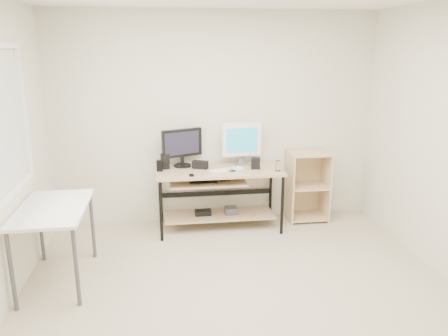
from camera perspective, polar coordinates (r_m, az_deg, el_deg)
name	(u,v)px	position (r m, az deg, el deg)	size (l,w,h in m)	color
room	(228,156)	(3.51, 0.53, 1.62)	(4.01, 4.01, 2.62)	#BAA98F
desk	(217,186)	(5.28, -0.88, -2.39)	(1.50, 0.65, 0.75)	tan
side_table	(53,215)	(4.33, -21.40, -5.75)	(0.60, 1.00, 0.75)	white
shelf_unit	(306,185)	(5.72, 10.71, -2.19)	(0.50, 0.40, 0.90)	#D7B886
black_monitor	(182,145)	(5.31, -5.51, 2.98)	(0.49, 0.23, 0.46)	black
white_imac	(242,141)	(5.38, 2.31, 3.59)	(0.49, 0.16, 0.53)	silver
keyboard	(227,170)	(5.19, 0.34, -0.21)	(0.41, 0.11, 0.01)	white
mouse	(230,169)	(5.18, 0.80, -0.10)	(0.07, 0.11, 0.04)	#B9B9BE
center_speaker	(200,165)	(5.26, -3.13, 0.43)	(0.19, 0.08, 0.09)	black
speaker_left	(165,161)	(5.28, -7.68, 0.92)	(0.11, 0.11, 0.18)	black
speaker_right	(256,163)	(5.26, 4.15, 0.62)	(0.11, 0.11, 0.13)	black
audio_controller	(160,166)	(5.18, -8.39, 0.30)	(0.07, 0.04, 0.14)	black
volume_puck	(191,175)	(4.95, -4.27, -0.95)	(0.06, 0.06, 0.02)	black
smartphone	(233,170)	(5.18, 1.18, -0.26)	(0.06, 0.12, 0.01)	black
coaster	(278,171)	(5.19, 7.03, -0.37)	(0.08, 0.08, 0.01)	#A17D49
drinking_glass	(278,166)	(5.18, 7.06, 0.32)	(0.06, 0.06, 0.12)	white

